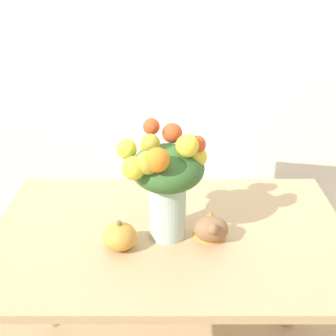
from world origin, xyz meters
name	(u,v)px	position (x,y,z in m)	size (l,w,h in m)	color
wall_back	(170,14)	(0.00, 1.41, 1.35)	(8.00, 0.06, 2.70)	white
dining_table	(171,257)	(0.00, 0.00, 0.67)	(1.28, 0.85, 0.78)	tan
flower_vase	(167,178)	(-0.01, -0.02, 1.01)	(0.30, 0.27, 0.41)	#B2CCBC
pumpkin	(120,236)	(-0.17, -0.10, 0.82)	(0.11, 0.11, 0.11)	gold
turkey_figurine	(211,226)	(0.14, -0.04, 0.83)	(0.12, 0.16, 0.10)	#936642
dining_chair_near_window	(218,193)	(0.26, 0.79, 0.51)	(0.45, 0.45, 0.99)	white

